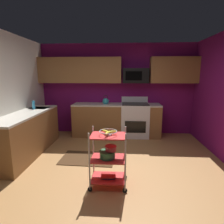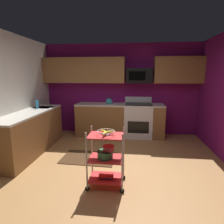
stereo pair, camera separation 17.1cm
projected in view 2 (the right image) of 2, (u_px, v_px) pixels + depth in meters
The scene contains 14 objects.
floor at pixel (111, 173), 3.39m from camera, with size 4.40×4.80×0.04m, color #A87542.
wall_back at pixel (121, 90), 5.51m from camera, with size 4.52×0.06×2.60m, color #6B1156.
counter_run at pixel (83, 125), 4.81m from camera, with size 3.42×2.79×0.92m.
oven_range at pixel (138, 120), 5.29m from camera, with size 0.76×0.65×1.10m.
upper_cabinets at pixel (116, 70), 5.22m from camera, with size 4.40×0.33×0.70m.
microwave at pixel (139, 76), 5.16m from camera, with size 0.70×0.39×0.40m.
rolling_cart at pixel (106, 158), 2.91m from camera, with size 0.59×0.40×0.91m.
fruit_bowl at pixel (106, 132), 2.83m from camera, with size 0.27×0.27×0.07m.
mixing_bowl_large at pixel (105, 154), 2.90m from camera, with size 0.25×0.25×0.11m.
mixing_bowl_small at pixel (109, 148), 2.88m from camera, with size 0.18×0.18×0.08m.
book_stack at pixel (106, 176), 2.97m from camera, with size 0.24×0.19×0.04m.
kettle at pixel (109, 101), 5.28m from camera, with size 0.21×0.18×0.26m.
dish_soap_bottle at pixel (37, 104), 4.55m from camera, with size 0.06×0.06×0.20m, color #2D8CBF.
floor_rug at pixel (89, 158), 3.96m from camera, with size 1.10×0.70×0.01m, color #472D19.
Camera 2 is at (0.36, -3.09, 1.72)m, focal length 30.11 mm.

